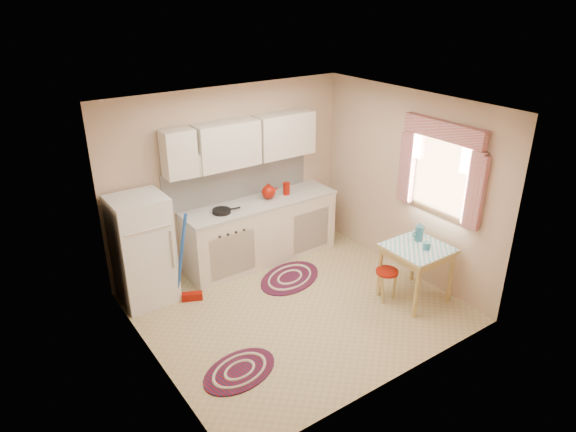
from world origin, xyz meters
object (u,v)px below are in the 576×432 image
(stool, at_px, (386,285))
(fridge, at_px, (143,250))
(table, at_px, (415,273))
(base_cabinets, at_px, (261,232))

(stool, bearing_deg, fridge, 144.85)
(table, bearing_deg, stool, 152.68)
(base_cabinets, distance_m, table, 2.23)
(base_cabinets, distance_m, stool, 1.95)
(stool, bearing_deg, table, -27.32)
(fridge, relative_size, base_cabinets, 0.62)
(fridge, distance_m, base_cabinets, 1.76)
(fridge, xyz_separation_m, table, (2.80, -1.91, -0.34))
(fridge, xyz_separation_m, stool, (2.47, -1.74, -0.49))
(fridge, bearing_deg, stool, -35.15)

